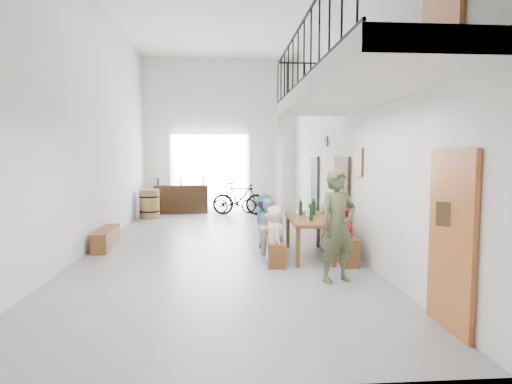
{
  "coord_description": "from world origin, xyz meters",
  "views": [
    {
      "loc": [
        0.1,
        -9.56,
        2.01
      ],
      "look_at": [
        0.78,
        -0.5,
        1.25
      ],
      "focal_mm": 30.0,
      "sensor_mm": 36.0,
      "label": 1
    }
  ],
  "objects": [
    {
      "name": "guest_left_c",
      "position": [
        1.03,
        -0.81,
        0.58
      ],
      "size": [
        0.55,
        0.64,
        1.15
      ],
      "primitive_type": "imported",
      "rotation": [
        0.0,
        0.0,
        1.34
      ],
      "color": "silver",
      "rests_on": "ground"
    },
    {
      "name": "balcony",
      "position": [
        1.98,
        -3.13,
        2.96
      ],
      "size": [
        1.52,
        5.62,
        4.0
      ],
      "color": "silver",
      "rests_on": "ground"
    },
    {
      "name": "guest_right_b",
      "position": [
        2.42,
        -1.13,
        0.51
      ],
      "size": [
        0.64,
        0.99,
        1.02
      ],
      "primitive_type": "imported",
      "rotation": [
        0.0,
        0.0,
        -1.17
      ],
      "color": "black",
      "rests_on": "ground"
    },
    {
      "name": "guest_left_d",
      "position": [
        0.98,
        -0.28,
        0.59
      ],
      "size": [
        0.67,
        0.87,
        1.19
      ],
      "primitive_type": "imported",
      "rotation": [
        0.0,
        0.0,
        1.23
      ],
      "color": "#235D76",
      "rests_on": "ground"
    },
    {
      "name": "gateway_portal",
      "position": [
        -0.4,
        5.94,
        1.4
      ],
      "size": [
        2.8,
        0.08,
        2.8
      ],
      "primitive_type": "cube",
      "color": "white",
      "rests_on": "ground"
    },
    {
      "name": "guest_left_b",
      "position": [
        1.12,
        -1.41,
        0.53
      ],
      "size": [
        0.35,
        0.44,
        1.07
      ],
      "primitive_type": "imported",
      "rotation": [
        0.0,
        0.0,
        1.83
      ],
      "color": "#235D76",
      "rests_on": "ground"
    },
    {
      "name": "bicycle_far",
      "position": [
        0.63,
        5.02,
        0.56
      ],
      "size": [
        1.92,
        0.79,
        1.12
      ],
      "primitive_type": "imported",
      "rotation": [
        0.0,
        0.0,
        1.43
      ],
      "color": "black",
      "rests_on": "ground"
    },
    {
      "name": "guest_right_a",
      "position": [
        2.39,
        -1.75,
        0.52
      ],
      "size": [
        0.26,
        0.62,
        1.05
      ],
      "primitive_type": "imported",
      "rotation": [
        0.0,
        0.0,
        -1.56
      ],
      "color": "#A91E1D",
      "rests_on": "ground"
    },
    {
      "name": "side_bench",
      "position": [
        -2.5,
        -0.04,
        0.21
      ],
      "size": [
        0.4,
        1.51,
        0.42
      ],
      "primitive_type": "cube",
      "rotation": [
        0.0,
        0.0,
        0.05
      ],
      "color": "brown",
      "rests_on": "ground"
    },
    {
      "name": "floor",
      "position": [
        0.0,
        0.0,
        0.0
      ],
      "size": [
        12.0,
        12.0,
        0.0
      ],
      "primitive_type": "plane",
      "color": "slate",
      "rests_on": "ground"
    },
    {
      "name": "tableware",
      "position": [
        1.8,
        -0.93,
        0.94
      ],
      "size": [
        0.55,
        1.29,
        0.35
      ],
      "color": "black",
      "rests_on": "tasting_table"
    },
    {
      "name": "bench_inner",
      "position": [
        1.08,
        -1.2,
        0.22
      ],
      "size": [
        0.39,
        1.91,
        0.44
      ],
      "primitive_type": "cube",
      "rotation": [
        0.0,
        0.0,
        -0.05
      ],
      "color": "brown",
      "rests_on": "ground"
    },
    {
      "name": "guest_right_c",
      "position": [
        2.34,
        -0.52,
        0.53
      ],
      "size": [
        0.47,
        0.59,
        1.06
      ],
      "primitive_type": "imported",
      "rotation": [
        0.0,
        0.0,
        -1.86
      ],
      "color": "silver",
      "rests_on": "ground"
    },
    {
      "name": "bench_wall",
      "position": [
        2.4,
        -1.09,
        0.26
      ],
      "size": [
        0.35,
        2.25,
        0.52
      ],
      "primitive_type": "cube",
      "rotation": [
        0.0,
        0.0,
        -0.02
      ],
      "color": "brown",
      "rests_on": "ground"
    },
    {
      "name": "counter_bottles",
      "position": [
        -1.42,
        5.64,
        1.13
      ],
      "size": [
        1.63,
        0.18,
        0.28
      ],
      "color": "black",
      "rests_on": "serving_counter"
    },
    {
      "name": "guest_left_a",
      "position": [
        1.02,
        -1.84,
        0.55
      ],
      "size": [
        0.4,
        0.57,
        1.11
      ],
      "primitive_type": "imported",
      "rotation": [
        0.0,
        0.0,
        1.67
      ],
      "color": "silver",
      "rests_on": "ground"
    },
    {
      "name": "potted_plant",
      "position": [
        2.45,
        0.36,
        0.23
      ],
      "size": [
        0.47,
        0.42,
        0.47
      ],
      "primitive_type": "imported",
      "rotation": [
        0.0,
        0.0,
        -0.15
      ],
      "color": "#174819",
      "rests_on": "ground"
    },
    {
      "name": "right_wall_decor",
      "position": [
        2.7,
        -1.87,
        1.74
      ],
      "size": [
        0.07,
        8.28,
        5.07
      ],
      "color": "#A15423",
      "rests_on": "ground"
    },
    {
      "name": "tasting_table",
      "position": [
        1.8,
        -1.17,
        0.71
      ],
      "size": [
        0.88,
        1.99,
        0.79
      ],
      "rotation": [
        0.0,
        0.0,
        -0.04
      ],
      "color": "brown",
      "rests_on": "ground"
    },
    {
      "name": "serving_counter",
      "position": [
        -1.42,
        5.65,
        0.49
      ],
      "size": [
        1.9,
        0.65,
        0.99
      ],
      "primitive_type": "cube",
      "rotation": [
        0.0,
        0.0,
        0.07
      ],
      "color": "#35230F",
      "rests_on": "ground"
    },
    {
      "name": "oak_barrel",
      "position": [
        -2.31,
        4.45,
        0.47
      ],
      "size": [
        0.64,
        0.64,
        0.95
      ],
      "color": "olive",
      "rests_on": "ground"
    },
    {
      "name": "bicycle_near",
      "position": [
        0.47,
        5.45,
        0.4
      ],
      "size": [
        1.53,
        0.57,
        0.79
      ],
      "primitive_type": "imported",
      "rotation": [
        0.0,
        0.0,
        1.6
      ],
      "color": "black",
      "rests_on": "ground"
    },
    {
      "name": "room_walls",
      "position": [
        0.0,
        0.0,
        3.55
      ],
      "size": [
        12.0,
        12.0,
        12.0
      ],
      "color": "silver",
      "rests_on": "ground"
    },
    {
      "name": "host_standing",
      "position": [
        1.92,
        -2.9,
        0.9
      ],
      "size": [
        0.77,
        0.64,
        1.8
      ],
      "primitive_type": "imported",
      "rotation": [
        0.0,
        0.0,
        0.36
      ],
      "color": "#424B2A",
      "rests_on": "ground"
    }
  ]
}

